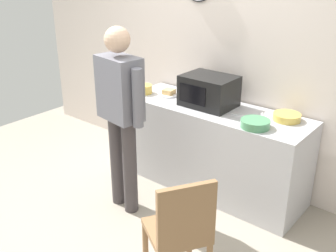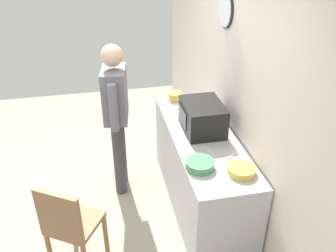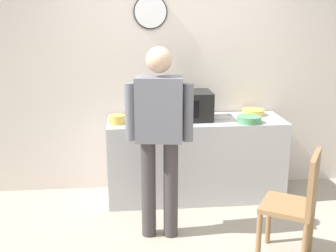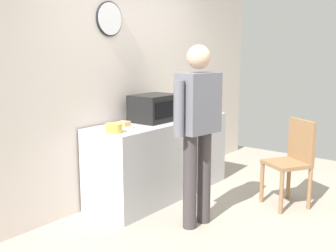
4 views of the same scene
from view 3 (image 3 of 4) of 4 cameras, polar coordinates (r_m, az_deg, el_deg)
The scene contains 11 objects.
back_wall at distance 4.76m, azimuth 0.61°, elevation 6.87°, with size 5.40×0.13×2.60m.
kitchen_counter at distance 4.63m, azimuth 3.73°, elevation -4.41°, with size 1.89×0.62×0.88m, color #B7B7BC.
microwave at distance 4.47m, azimuth 2.68°, elevation 2.79°, with size 0.50×0.39×0.30m.
sandwich_plate at distance 4.45m, azimuth -3.70°, elevation 1.04°, with size 0.22×0.22×0.07m.
salad_bowl at distance 4.78m, azimuth 11.48°, elevation 1.85°, with size 0.25×0.25×0.06m, color gold.
cereal_bowl at distance 4.44m, azimuth 10.94°, elevation 0.90°, with size 0.25×0.25×0.07m, color #4C8E60.
mixing_bowl at distance 4.34m, azimuth -6.91°, elevation 0.89°, with size 0.17×0.17×0.09m, color gold.
fork_utensil at distance 4.53m, azimuth 7.46°, elevation 0.94°, with size 0.17×0.02×0.01m, color silver.
spoon_utensil at distance 4.71m, azimuth 8.79°, elevation 1.44°, with size 0.17×0.02×0.01m, color silver.
person_standing at distance 3.63m, azimuth -1.19°, elevation -0.45°, with size 0.58×0.30×1.72m.
wooden_chair at distance 3.57m, azimuth 17.17°, elevation -9.80°, with size 0.55×0.55×0.94m.
Camera 3 is at (-0.51, -3.08, 1.99)m, focal length 44.96 mm.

